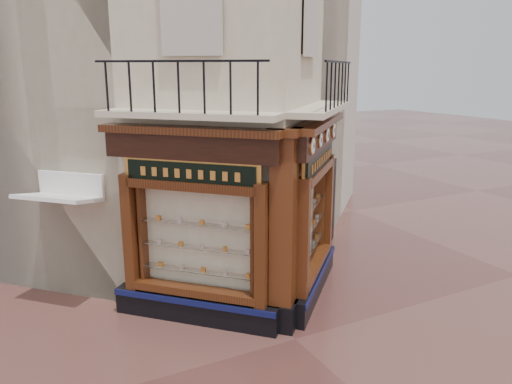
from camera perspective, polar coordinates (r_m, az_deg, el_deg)
ground at (r=9.96m, az=4.52°, el=-16.42°), size 80.00×80.00×0.00m
main_building at (r=14.20m, az=-8.86°, el=17.76°), size 11.31×11.31×12.00m
neighbour_left at (r=16.03m, az=-20.48°, el=14.84°), size 11.31×11.31×11.00m
neighbour_right at (r=17.39m, az=-3.52°, el=15.54°), size 11.31×11.31×11.00m
shopfront_left at (r=9.87m, az=-7.11°, el=-4.17°), size 2.86×2.86×3.98m
shopfront_right at (r=11.10m, az=6.61°, el=-2.07°), size 2.86×2.86×3.98m
corner_pilaster at (r=9.53m, az=3.15°, el=-4.93°), size 0.85×0.85×3.98m
balcony at (r=9.91m, az=0.40°, el=9.27°), size 5.94×2.97×1.03m
clock_a at (r=9.41m, az=6.42°, el=5.27°), size 0.28×0.28×0.34m
clock_b at (r=10.19m, az=7.31°, el=5.91°), size 0.25×0.25×0.31m
clock_c at (r=10.99m, az=8.09°, el=6.47°), size 0.27×0.27×0.33m
clock_d at (r=11.86m, az=8.82°, el=7.00°), size 0.30×0.30×0.37m
awning at (r=11.87m, az=-20.62°, el=-12.07°), size 1.81×1.81×0.26m
signboard_left at (r=9.51m, az=-7.51°, el=2.14°), size 2.03×2.03×0.54m
signboard_right at (r=10.83m, az=7.18°, el=3.61°), size 2.15×2.15×0.58m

